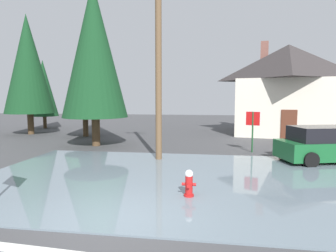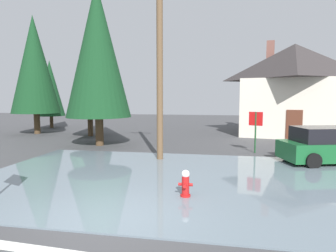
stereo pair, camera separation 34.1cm
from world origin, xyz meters
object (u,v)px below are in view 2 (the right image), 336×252
pine_tree_tall_left (98,50)px  pine_tree_far_center (89,74)px  pine_tree_mid_left (34,65)px  fire_hydrant (185,184)px  utility_pole (160,52)px  parked_car (333,146)px  pine_tree_short_left (50,88)px  stop_sign_far (256,124)px  house (293,88)px

pine_tree_tall_left → pine_tree_far_center: bearing=121.7°
pine_tree_far_center → pine_tree_mid_left: bearing=173.3°
fire_hydrant → pine_tree_tall_left: 11.21m
utility_pole → pine_tree_tall_left: pine_tree_tall_left is taller
pine_tree_tall_left → parked_car: bearing=-12.3°
fire_hydrant → pine_tree_short_left: 22.17m
stop_sign_far → pine_tree_short_left: 19.62m
fire_hydrant → house: (6.39, 15.52, 3.14)m
pine_tree_short_left → stop_sign_far: bearing=-28.5°
pine_tree_tall_left → pine_tree_mid_left: bearing=148.3°
fire_hydrant → pine_tree_mid_left: pine_tree_mid_left is taller
parked_car → pine_tree_tall_left: bearing=167.7°
stop_sign_far → parked_car: (3.01, -1.79, -0.75)m
fire_hydrant → pine_tree_mid_left: 18.57m
fire_hydrant → house: bearing=67.6°
house → pine_tree_far_center: bearing=-165.7°
parked_car → pine_tree_short_left: bearing=151.1°
utility_pole → parked_car: bearing=5.3°
fire_hydrant → pine_tree_far_center: size_ratio=0.11×
fire_hydrant → stop_sign_far: 7.78m
fire_hydrant → pine_tree_mid_left: size_ratio=0.09×
stop_sign_far → pine_tree_mid_left: pine_tree_mid_left is taller
stop_sign_far → pine_tree_far_center: pine_tree_far_center is taller
utility_pole → pine_tree_far_center: 9.68m
fire_hydrant → utility_pole: utility_pole is taller
utility_pole → parked_car: (7.44, 0.69, -4.06)m
utility_pole → stop_sign_far: (4.43, 2.48, -3.30)m
utility_pole → parked_car: utility_pole is taller
stop_sign_far → parked_car: size_ratio=0.44×
pine_tree_tall_left → pine_tree_mid_left: (-7.01, 4.34, -0.20)m
house → pine_tree_mid_left: bearing=-170.6°
fire_hydrant → pine_tree_short_left: pine_tree_short_left is taller
parked_car → pine_tree_mid_left: bearing=159.8°
stop_sign_far → house: size_ratio=0.24×
pine_tree_tall_left → pine_tree_mid_left: size_ratio=1.04×
parked_car → pine_tree_mid_left: pine_tree_mid_left is taller
stop_sign_far → parked_car: bearing=-30.7°
fire_hydrant → pine_tree_tall_left: pine_tree_tall_left is taller
fire_hydrant → pine_tree_far_center: (-8.34, 11.77, 4.07)m
house → pine_tree_tall_left: 14.63m
pine_tree_mid_left → pine_tree_short_left: (-1.41, 4.21, -1.65)m
pine_tree_short_left → fire_hydrant: bearing=-48.9°
parked_car → pine_tree_short_left: size_ratio=0.78×
fire_hydrant → parked_car: 7.90m
pine_tree_tall_left → pine_tree_short_left: (-8.42, 8.55, -1.85)m
pine_tree_mid_left → fire_hydrant: bearing=-43.4°
utility_pole → pine_tree_mid_left: 13.63m
pine_tree_short_left → pine_tree_far_center: pine_tree_far_center is taller
house → parked_car: (-0.66, -10.10, -2.78)m
utility_pole → pine_tree_mid_left: utility_pole is taller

